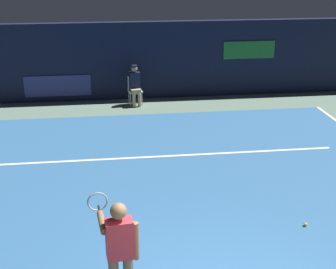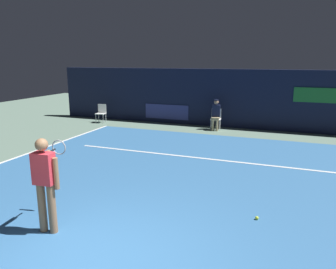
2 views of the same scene
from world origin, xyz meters
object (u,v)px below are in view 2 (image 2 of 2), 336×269
(tennis_player, at_px, (46,179))
(tennis_ball, at_px, (257,218))
(line_judge_on_chair, at_px, (216,114))
(courtside_chair_near, at_px, (101,112))

(tennis_player, relative_size, tennis_ball, 25.44)
(line_judge_on_chair, distance_m, tennis_ball, 8.35)
(tennis_player, relative_size, line_judge_on_chair, 1.31)
(tennis_ball, bearing_deg, tennis_player, -152.89)
(tennis_player, distance_m, line_judge_on_chair, 9.70)
(tennis_player, distance_m, tennis_ball, 3.98)
(tennis_player, height_order, courtside_chair_near, tennis_player)
(tennis_player, xyz_separation_m, line_judge_on_chair, (0.81, 9.66, -0.30))
(courtside_chair_near, bearing_deg, tennis_ball, -42.72)
(tennis_player, height_order, tennis_ball, tennis_player)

